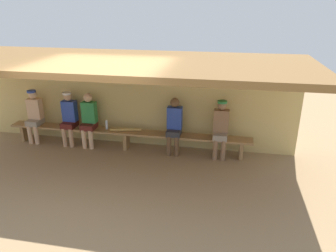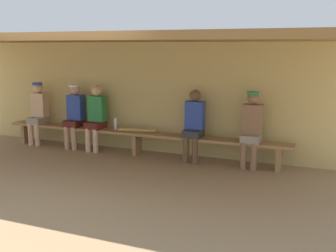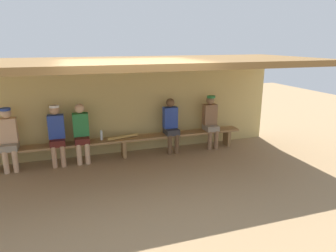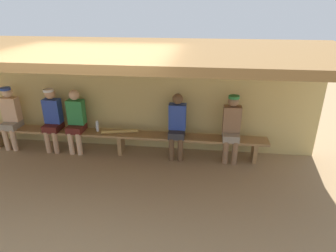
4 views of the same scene
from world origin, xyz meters
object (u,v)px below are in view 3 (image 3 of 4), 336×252
at_px(player_in_blue, 81,131).
at_px(baseball_bat, 123,137).
at_px(player_rightmost, 57,132).
at_px(player_with_sunglasses, 9,136).
at_px(bench, 123,141).
at_px(water_bottle_green, 101,135).
at_px(player_leftmost, 171,123).
at_px(player_in_red, 211,119).

xyz_separation_m(player_in_blue, baseball_bat, (0.93, -0.00, -0.24)).
xyz_separation_m(player_rightmost, player_with_sunglasses, (-0.95, 0.00, 0.00)).
relative_size(player_with_sunglasses, baseball_bat, 1.79).
bearing_deg(baseball_bat, bench, -12.91).
relative_size(bench, water_bottle_green, 25.54).
bearing_deg(player_leftmost, baseball_bat, -179.85).
relative_size(player_in_blue, water_bottle_green, 5.68).
xyz_separation_m(player_in_red, player_in_blue, (-3.19, -0.00, -0.02)).
bearing_deg(player_in_blue, player_leftmost, 0.00).
height_order(player_rightmost, player_leftmost, player_rightmost).
distance_m(player_with_sunglasses, water_bottle_green, 1.91).
relative_size(player_in_blue, baseball_bat, 1.77).
bearing_deg(player_leftmost, player_rightmost, 179.99).
height_order(player_rightmost, water_bottle_green, player_rightmost).
bearing_deg(baseball_bat, player_with_sunglasses, 167.00).
height_order(bench, player_in_blue, player_in_blue).
xyz_separation_m(player_leftmost, baseball_bat, (-1.19, -0.00, -0.24)).
xyz_separation_m(water_bottle_green, baseball_bat, (0.49, -0.03, -0.08)).
height_order(player_rightmost, player_with_sunglasses, same).
relative_size(bench, player_in_red, 4.46).
bearing_deg(bench, player_in_red, 0.09).
height_order(bench, player_in_red, player_in_red).
bearing_deg(player_rightmost, player_leftmost, -0.01).
distance_m(player_with_sunglasses, player_in_blue, 1.46).
distance_m(player_rightmost, player_in_red, 3.71).
distance_m(player_leftmost, player_in_blue, 2.12).
height_order(player_leftmost, water_bottle_green, player_leftmost).
relative_size(player_rightmost, player_in_blue, 1.01).
bearing_deg(player_rightmost, player_with_sunglasses, 180.00).
bearing_deg(player_in_blue, player_in_red, 0.01).
bearing_deg(bench, baseball_bat, -180.00).
bearing_deg(bench, player_with_sunglasses, 179.91).
bearing_deg(bench, water_bottle_green, 176.32).
bearing_deg(player_in_red, player_in_blue, -179.99).
relative_size(player_with_sunglasses, player_leftmost, 1.01).
height_order(bench, player_leftmost, player_leftmost).
bearing_deg(bench, player_rightmost, 179.86).
distance_m(player_rightmost, player_with_sunglasses, 0.95).
bearing_deg(bench, player_in_blue, 179.81).
xyz_separation_m(player_in_blue, water_bottle_green, (0.44, 0.03, -0.16)).
xyz_separation_m(player_in_red, player_leftmost, (-1.07, -0.00, -0.02)).
bearing_deg(water_bottle_green, player_in_blue, -176.22).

